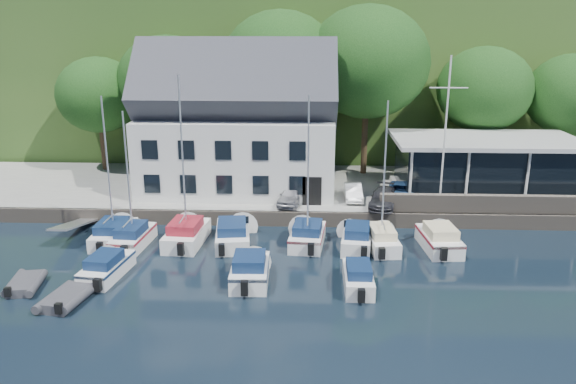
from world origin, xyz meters
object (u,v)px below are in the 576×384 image
(boat_r1_7, at_px, (439,237))
(boat_r2_0, at_px, (107,265))
(flagpole, at_px, (445,135))
(boat_r1_0, at_px, (108,175))
(boat_r2_2, at_px, (250,267))
(dinghy_1, at_px, (67,296))
(club_pavilion, at_px, (484,166))
(car_blue, at_px, (401,192))
(boat_r1_5, at_px, (357,236))
(boat_r2_3, at_px, (358,275))
(dinghy_0, at_px, (25,282))
(car_white, at_px, (353,192))
(harbor_building, at_px, (238,131))
(boat_r1_2, at_px, (183,169))
(boat_r1_3, at_px, (233,232))
(car_dgrey, at_px, (384,198))
(car_silver, at_px, (291,196))
(boat_r1_6, at_px, (384,180))
(boat_r1_4, at_px, (308,173))
(boat_r1_1, at_px, (128,176))

(boat_r1_7, height_order, boat_r2_0, boat_r1_7)
(flagpole, height_order, boat_r1_0, flagpole)
(boat_r2_2, distance_m, dinghy_1, 9.02)
(club_pavilion, relative_size, car_blue, 3.38)
(boat_r1_5, bearing_deg, boat_r2_0, -154.29)
(boat_r1_7, height_order, boat_r2_3, boat_r1_7)
(dinghy_0, bearing_deg, boat_r2_2, -3.20)
(boat_r1_5, bearing_deg, car_white, 94.82)
(boat_r2_0, distance_m, boat_r2_2, 7.69)
(harbor_building, height_order, boat_r1_2, harbor_building)
(flagpole, xyz_separation_m, boat_r2_3, (-6.19, -9.99, -5.36))
(boat_r1_3, bearing_deg, harbor_building, 87.21)
(club_pavilion, xyz_separation_m, dinghy_0, (-27.06, -14.77, -2.73))
(club_pavilion, relative_size, boat_r2_0, 2.43)
(car_dgrey, xyz_separation_m, boat_r2_3, (-2.49, -10.40, -0.92))
(car_silver, xyz_separation_m, boat_r1_3, (-3.42, -4.91, -0.87))
(boat_r1_3, xyz_separation_m, dinghy_0, (-9.73, -6.57, -0.41))
(boat_r1_6, distance_m, boat_r1_7, 4.83)
(car_silver, relative_size, boat_r1_4, 0.39)
(boat_r1_4, distance_m, dinghy_1, 14.63)
(dinghy_0, bearing_deg, flagpole, 15.49)
(boat_r1_2, height_order, boat_r1_5, boat_r1_2)
(harbor_building, distance_m, boat_r1_0, 11.07)
(car_silver, distance_m, boat_r2_3, 11.33)
(boat_r1_4, distance_m, boat_r1_5, 4.79)
(boat_r1_2, distance_m, dinghy_1, 9.93)
(boat_r1_6, bearing_deg, car_silver, 131.61)
(flagpole, distance_m, dinghy_1, 24.45)
(boat_r1_1, bearing_deg, boat_r2_2, -26.53)
(boat_r1_2, height_order, boat_r2_2, boat_r1_2)
(club_pavilion, distance_m, boat_r1_3, 19.31)
(boat_r1_5, bearing_deg, boat_r1_2, -174.54)
(car_silver, height_order, boat_r1_5, car_silver)
(boat_r1_7, xyz_separation_m, boat_r2_2, (-10.80, -4.87, 0.01))
(flagpole, relative_size, boat_r1_5, 1.79)
(harbor_building, height_order, car_dgrey, harbor_building)
(boat_r1_0, bearing_deg, flagpole, 11.04)
(boat_r1_2, xyz_separation_m, boat_r2_3, (10.03, -5.61, -4.01))
(boat_r1_7, bearing_deg, harbor_building, 139.84)
(car_blue, height_order, boat_r1_0, boat_r1_0)
(boat_r1_3, distance_m, boat_r2_3, 9.21)
(boat_r2_2, relative_size, dinghy_0, 1.90)
(boat_r1_5, relative_size, dinghy_0, 2.03)
(boat_r1_2, height_order, boat_r2_0, boat_r1_2)
(boat_r1_0, distance_m, boat_r1_3, 8.18)
(boat_r1_6, bearing_deg, car_dgrey, 76.46)
(harbor_building, relative_size, flagpole, 1.43)
(boat_r1_6, xyz_separation_m, dinghy_0, (-18.75, -6.29, -3.86))
(club_pavilion, distance_m, boat_r1_2, 21.86)
(boat_r2_0, height_order, dinghy_0, boat_r2_0)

